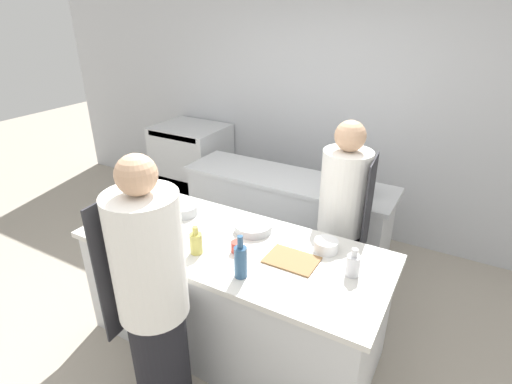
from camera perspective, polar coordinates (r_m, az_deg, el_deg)
The scene contains 18 objects.
ground_plane at distance 3.36m, azimuth -3.14°, elevation -20.13°, with size 16.00×16.00×0.00m, color #A89E8E.
wall_back at distance 4.41m, azimuth 11.76°, elevation 11.80°, with size 8.00×0.06×2.80m.
prep_counter at distance 3.06m, azimuth -3.34°, elevation -14.29°, with size 2.19×0.91×0.88m.
pass_counter at distance 4.03m, azimuth 4.27°, elevation -3.62°, with size 2.06×0.60×0.88m.
oven_range at distance 5.12m, azimuth -9.04°, elevation 3.60°, with size 0.82×0.69×1.05m.
chef_at_prep_near at distance 2.41m, azimuth -14.46°, elevation -14.83°, with size 0.42×0.40×1.75m.
chef_at_stove at distance 3.25m, azimuth 12.15°, elevation -4.23°, with size 0.40×0.38×1.64m.
bottle_olive_oil at distance 2.68m, azimuth -8.55°, elevation -7.16°, with size 0.08×0.08×0.20m.
bottle_vinegar at distance 2.42m, azimuth -2.22°, elevation -9.79°, with size 0.08×0.08×0.28m.
bottle_wine at distance 2.52m, azimuth 13.70°, elevation -10.08°, with size 0.08×0.08×0.19m.
bottle_cooking_oil at distance 2.95m, azimuth -15.79°, elevation -4.32°, with size 0.08×0.08×0.24m.
bowl_mixing_large at distance 2.92m, azimuth -0.38°, elevation -5.04°, with size 0.27×0.27×0.06m.
bowl_prep_small at distance 3.51m, azimuth -14.42°, elevation -0.27°, with size 0.18×0.18×0.07m.
bowl_ceramic_blue at distance 3.18m, azimuth -10.21°, elevation -2.56°, with size 0.21×0.21×0.08m.
bowl_wooden_salad at distance 2.73m, azimuth 9.98°, elevation -7.56°, with size 0.16×0.16×0.08m.
cup at distance 2.69m, azimuth -2.71°, elevation -7.81°, with size 0.08×0.08×0.08m.
cutting_board at distance 2.63m, azimuth 5.12°, elevation -9.64°, with size 0.33×0.24×0.01m.
stockpot at distance 3.57m, azimuth 14.32°, elevation 1.42°, with size 0.28×0.28×0.22m.
Camera 1 is at (1.31, -1.96, 2.39)m, focal length 28.00 mm.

